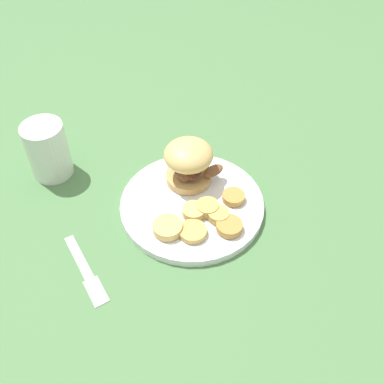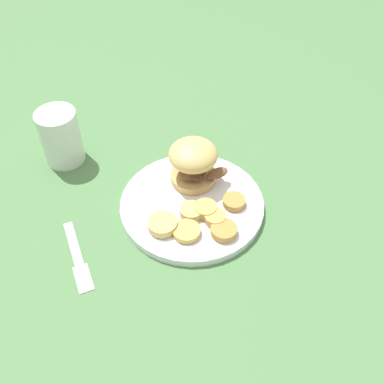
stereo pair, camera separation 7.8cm
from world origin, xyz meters
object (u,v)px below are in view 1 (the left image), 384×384
at_px(dinner_plate, 192,204).
at_px(sandwich, 189,162).
at_px(fork, 85,270).
at_px(drinking_glass, 48,150).

distance_m(dinner_plate, sandwich, 0.08).
bearing_deg(dinner_plate, fork, -47.47).
bearing_deg(fork, drinking_glass, -152.33).
xyz_separation_m(dinner_plate, fork, (0.15, -0.16, -0.01)).
bearing_deg(dinner_plate, sandwich, -170.26).
relative_size(dinner_plate, fork, 1.94).
xyz_separation_m(dinner_plate, drinking_glass, (-0.07, -0.27, 0.05)).
height_order(dinner_plate, sandwich, sandwich).
distance_m(dinner_plate, fork, 0.22).
height_order(dinner_plate, drinking_glass, drinking_glass).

